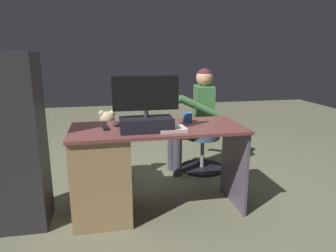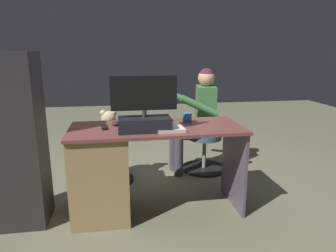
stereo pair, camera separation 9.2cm
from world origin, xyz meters
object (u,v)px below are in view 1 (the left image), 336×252
Objects in this scene: keyboard at (150,123)px; desk at (114,170)px; cup at (188,118)px; office_chair_teddy at (109,159)px; tv_remote at (105,128)px; teddy_bear at (108,128)px; person at (197,112)px; monitor at (146,116)px; visitor_chair at (202,150)px; computer_mouse at (116,124)px.

desk is at bearing 18.39° from keyboard.
office_chair_teddy is at bearing -39.01° from cup.
teddy_bear reaches higher than tv_remote.
person is at bearing -171.50° from office_chair_teddy.
cup is at bearing 140.99° from office_chair_teddy.
monitor is 5.98× the size of cup.
desk is at bearing 38.81° from visitor_chair.
monitor is 1.06× the size of office_chair_teddy.
person reaches higher than desk.
keyboard is at bearing 48.45° from person.
computer_mouse is 0.78m from office_chair_teddy.
keyboard is at bearing -105.84° from monitor.
teddy_bear is at bearing -82.78° from computer_mouse.
desk is 2.79× the size of monitor.
tv_remote is 0.29× the size of visitor_chair.
computer_mouse is 0.20× the size of office_chair_teddy.
monitor is at bearing 156.78° from desk.
computer_mouse is at bearing -43.26° from monitor.
office_chair_teddy is 0.41× the size of person.
visitor_chair is (-1.08, -0.16, -0.01)m from office_chair_teddy.
keyboard is 0.87× the size of office_chair_teddy.
visitor_chair is at bearing -171.50° from office_chair_teddy.
desk is 2.97× the size of office_chair_teddy.
person reaches higher than visitor_chair.
office_chair_teddy and visitor_chair have the same top height.
computer_mouse is 0.28× the size of teddy_bear.
person reaches higher than cup.
tv_remote is (0.38, 0.08, -0.00)m from keyboard.
teddy_bear is at bearing -98.47° from tv_remote.
visitor_chair is at bearing -172.10° from teddy_bear.
cup is 0.99m from visitor_chair.
cup is at bearing 179.76° from tv_remote.
office_chair_teddy is (0.07, -0.58, -0.52)m from computer_mouse.
tv_remote is at bearing 39.50° from computer_mouse.
keyboard is at bearing 0.38° from cup.
monitor is at bearing 53.41° from person.
computer_mouse is at bearing 97.36° from office_chair_teddy.
monitor is 0.26m from keyboard.
desk is at bearing 40.55° from person.
computer_mouse is 0.62m from teddy_bear.
cup reaches higher than tv_remote.
keyboard is 0.81× the size of visitor_chair.
person is (0.08, 0.01, 0.45)m from visitor_chair.
monitor is at bearing 148.97° from tv_remote.
computer_mouse is 0.12m from tv_remote.
computer_mouse is at bearing 97.22° from teddy_bear.
office_chair_teddy is at bearing -87.04° from desk.
monitor is 0.46m from cup.
cup is 0.57× the size of tv_remote.
cup is 0.16× the size of visitor_chair.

